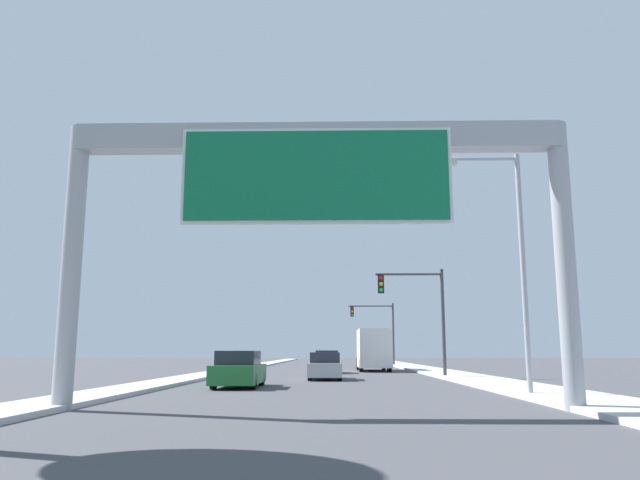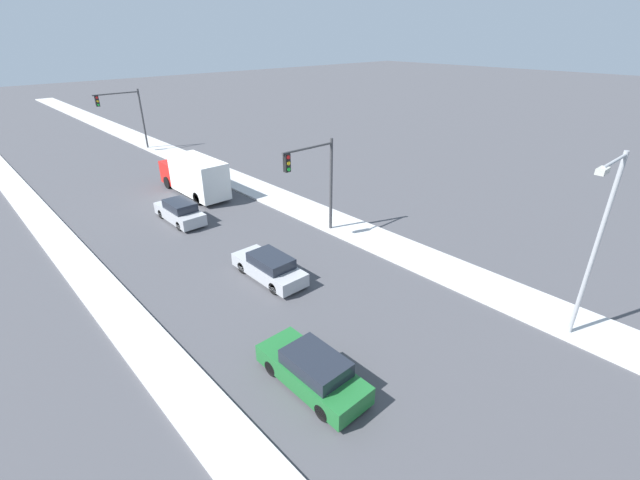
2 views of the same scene
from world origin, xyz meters
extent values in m
cube|color=#BDBDBD|center=(7.75, 60.00, 0.07)|extent=(3.00, 120.00, 0.15)
cube|color=#BDBDBD|center=(-7.25, 60.00, 0.07)|extent=(2.00, 120.00, 0.15)
cylinder|color=#9EA0A5|center=(-6.45, 18.00, 3.75)|extent=(0.52, 0.52, 7.51)
cylinder|color=#9EA0A5|center=(6.45, 18.00, 3.75)|extent=(0.52, 0.52, 7.51)
cube|color=#9EA0A5|center=(0.00, 18.00, 7.16)|extent=(12.90, 0.60, 0.70)
cube|color=white|center=(0.00, 17.70, 6.01)|extent=(7.10, 0.08, 2.60)
cube|color=#0F6B42|center=(0.00, 17.65, 6.01)|extent=(6.90, 0.16, 2.40)
cube|color=#1E662D|center=(-3.50, 28.37, 0.55)|extent=(1.79, 4.70, 0.75)
cube|color=#1E232D|center=(-3.50, 28.13, 1.21)|extent=(1.58, 2.44, 0.57)
cylinder|color=black|center=(-4.29, 29.82, 0.32)|extent=(0.22, 0.64, 0.64)
cylinder|color=black|center=(-2.71, 29.82, 0.32)|extent=(0.22, 0.64, 0.64)
cylinder|color=black|center=(-4.29, 26.91, 0.32)|extent=(0.22, 0.64, 0.64)
cylinder|color=black|center=(-2.71, 26.91, 0.32)|extent=(0.22, 0.64, 0.64)
cube|color=#A5A8AD|center=(0.00, 35.79, 0.53)|extent=(1.74, 4.67, 0.71)
cube|color=#1E232D|center=(0.00, 35.56, 1.15)|extent=(1.53, 2.43, 0.54)
cylinder|color=black|center=(-0.76, 37.24, 0.32)|extent=(0.22, 0.64, 0.64)
cylinder|color=black|center=(0.76, 37.24, 0.32)|extent=(0.22, 0.64, 0.64)
cylinder|color=black|center=(-0.76, 34.35, 0.32)|extent=(0.22, 0.64, 0.64)
cylinder|color=black|center=(0.76, 34.35, 0.32)|extent=(0.22, 0.64, 0.64)
cube|color=#A5A8AD|center=(0.00, 46.24, 0.57)|extent=(1.73, 4.57, 0.78)
cube|color=#1E232D|center=(0.00, 46.01, 1.25)|extent=(1.52, 2.38, 0.59)
cylinder|color=black|center=(-0.75, 47.66, 0.32)|extent=(0.22, 0.64, 0.64)
cylinder|color=black|center=(0.75, 47.66, 0.32)|extent=(0.22, 0.64, 0.64)
cylinder|color=black|center=(-0.75, 44.82, 0.32)|extent=(0.22, 0.64, 0.64)
cylinder|color=black|center=(0.75, 44.82, 0.32)|extent=(0.22, 0.64, 0.64)
cube|color=red|center=(3.50, 53.64, 1.21)|extent=(2.15, 2.19, 1.82)
cube|color=silver|center=(3.50, 49.72, 1.71)|extent=(2.34, 5.64, 2.82)
cylinder|color=black|center=(2.47, 53.53, 0.50)|extent=(0.28, 1.00, 1.00)
cylinder|color=black|center=(4.53, 53.53, 0.50)|extent=(0.28, 1.00, 1.00)
cylinder|color=black|center=(2.47, 48.31, 0.50)|extent=(0.28, 1.00, 1.00)
cylinder|color=black|center=(4.53, 48.31, 0.50)|extent=(0.28, 1.00, 1.00)
cylinder|color=#3D3D3F|center=(6.75, 38.00, 3.10)|extent=(0.20, 0.20, 6.19)
cylinder|color=#3D3D3F|center=(4.83, 38.00, 5.89)|extent=(3.84, 0.14, 0.14)
cube|color=black|center=(3.22, 38.00, 5.32)|extent=(0.35, 0.28, 1.05)
cylinder|color=red|center=(3.22, 37.84, 5.67)|extent=(0.22, 0.04, 0.22)
cylinder|color=yellow|center=(3.22, 37.84, 5.32)|extent=(0.22, 0.04, 0.22)
cylinder|color=green|center=(3.22, 37.84, 4.97)|extent=(0.22, 0.04, 0.22)
cylinder|color=#3D3D3F|center=(6.75, 68.00, 3.25)|extent=(0.20, 0.20, 6.50)
cylinder|color=#3D3D3F|center=(4.41, 68.00, 6.20)|extent=(4.67, 0.14, 0.14)
cube|color=black|center=(2.45, 68.00, 5.63)|extent=(0.35, 0.28, 1.05)
cylinder|color=red|center=(2.45, 67.84, 5.98)|extent=(0.22, 0.04, 0.22)
cylinder|color=yellow|center=(2.45, 67.84, 5.63)|extent=(0.22, 0.04, 0.22)
cylinder|color=green|center=(2.45, 67.84, 5.28)|extent=(0.22, 0.04, 0.22)
cylinder|color=#9EA0A5|center=(6.85, 22.88, 4.12)|extent=(0.18, 0.18, 8.23)
cylinder|color=#9EA0A5|center=(5.65, 22.88, 8.08)|extent=(2.40, 0.12, 0.12)
cube|color=#B2B2A8|center=(4.45, 22.88, 7.98)|extent=(0.60, 0.28, 0.20)
camera|label=1|loc=(0.42, 1.91, 1.47)|focal=35.00mm
camera|label=2|loc=(-11.52, 19.19, 12.11)|focal=24.00mm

